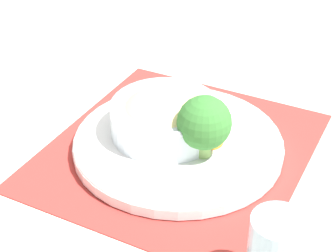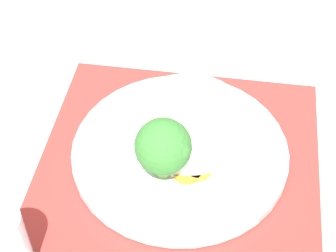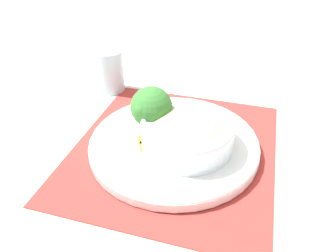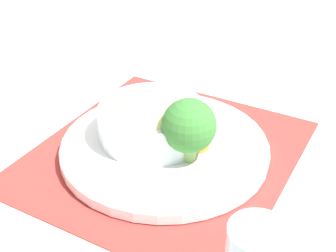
{
  "view_description": "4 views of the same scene",
  "coord_description": "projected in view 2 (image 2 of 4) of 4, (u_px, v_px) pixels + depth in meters",
  "views": [
    {
      "loc": [
        0.63,
        0.26,
        0.5
      ],
      "look_at": [
        0.0,
        -0.02,
        0.04
      ],
      "focal_mm": 60.0,
      "sensor_mm": 36.0,
      "label": 1
    },
    {
      "loc": [
        -0.03,
        0.53,
        0.63
      ],
      "look_at": [
        0.02,
        -0.01,
        0.05
      ],
      "focal_mm": 60.0,
      "sensor_mm": 36.0,
      "label": 2
    },
    {
      "loc": [
        -0.47,
        -0.09,
        0.38
      ],
      "look_at": [
        0.01,
        0.01,
        0.04
      ],
      "focal_mm": 35.0,
      "sensor_mm": 36.0,
      "label": 3
    },
    {
      "loc": [
        0.52,
        0.25,
        0.41
      ],
      "look_at": [
        -0.01,
        0.0,
        0.05
      ],
      "focal_mm": 50.0,
      "sensor_mm": 36.0,
      "label": 4
    }
  ],
  "objects": [
    {
      "name": "plate",
      "position": [
        180.0,
        150.0,
        0.81
      ],
      "size": [
        0.31,
        0.31,
        0.02
      ],
      "color": "white",
      "rests_on": "placemat"
    },
    {
      "name": "carrot_slice_near",
      "position": [
        187.0,
        171.0,
        0.77
      ],
      "size": [
        0.04,
        0.04,
        0.01
      ],
      "color": "orange",
      "rests_on": "plate"
    },
    {
      "name": "placemat",
      "position": [
        180.0,
        156.0,
        0.82
      ],
      "size": [
        0.42,
        0.39,
        0.0
      ],
      "color": "#B2332D",
      "rests_on": "ground_plane"
    },
    {
      "name": "bowl",
      "position": [
        189.0,
        121.0,
        0.8
      ],
      "size": [
        0.16,
        0.16,
        0.06
      ],
      "color": "silver",
      "rests_on": "plate"
    },
    {
      "name": "carrot_slice_middle",
      "position": [
        198.0,
        168.0,
        0.77
      ],
      "size": [
        0.04,
        0.04,
        0.01
      ],
      "color": "orange",
      "rests_on": "plate"
    },
    {
      "name": "water_glass",
      "position": [
        4.0,
        246.0,
        0.66
      ],
      "size": [
        0.06,
        0.06,
        0.1
      ],
      "color": "silver",
      "rests_on": "ground_plane"
    },
    {
      "name": "broccoli_floret",
      "position": [
        164.0,
        147.0,
        0.73
      ],
      "size": [
        0.08,
        0.08,
        0.09
      ],
      "color": "#84AD5B",
      "rests_on": "plate"
    },
    {
      "name": "ground_plane",
      "position": [
        180.0,
        157.0,
        0.82
      ],
      "size": [
        4.0,
        4.0,
        0.0
      ],
      "primitive_type": "plane",
      "color": "beige"
    }
  ]
}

